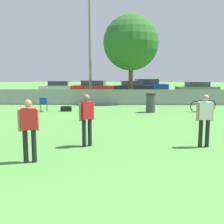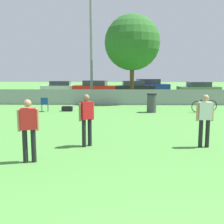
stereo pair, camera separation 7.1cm
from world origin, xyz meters
name	(u,v)px [view 2 (the right image)]	position (x,y,z in m)	size (l,w,h in m)	color
fence_backline	(130,97)	(0.00, 18.00, 0.55)	(22.19, 0.07, 1.21)	gray
light_pole	(91,31)	(-2.89, 19.83, 5.40)	(0.90, 0.36, 9.26)	gray
tree_near_pole	(132,43)	(0.22, 19.61, 4.49)	(4.16, 4.16, 6.59)	brown
player_receiver_white	(205,117)	(1.93, 6.82, 0.97)	(0.55, 0.23, 1.67)	black
player_thrower_red	(87,117)	(-1.79, 6.83, 0.97)	(0.45, 0.41, 1.67)	black
player_defender_red	(29,126)	(-3.13, 5.21, 0.97)	(0.54, 0.31, 1.67)	black
folding_chair_sideline	(45,103)	(-5.17, 14.49, 0.50)	(0.47, 0.47, 0.85)	#333338
bicycle_sideline	(204,106)	(4.28, 14.63, 0.35)	(1.67, 0.68, 0.72)	black
trash_bin	(152,103)	(1.14, 14.38, 0.56)	(0.57, 0.57, 1.11)	#3F3F44
gear_bag_sideline	(67,109)	(-3.88, 14.76, 0.14)	(0.62, 0.34, 0.31)	black
parked_car_silver	(60,87)	(-7.13, 28.49, 0.65)	(4.12, 2.02, 1.33)	black
parked_car_red	(95,87)	(-3.29, 27.90, 0.68)	(4.77, 2.40, 1.42)	black
parked_car_dark	(133,87)	(0.75, 27.80, 0.68)	(4.48, 2.04, 1.39)	black
parked_car_blue	(148,86)	(2.51, 29.63, 0.73)	(4.80, 2.52, 1.53)	black
parked_car_olive	(199,88)	(7.23, 26.43, 0.66)	(4.13, 2.05, 1.33)	black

